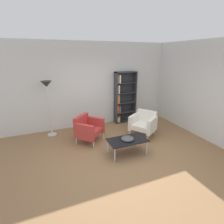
# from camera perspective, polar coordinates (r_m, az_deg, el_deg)

# --- Properties ---
(ground_plane) EXTENTS (8.32, 8.32, 0.00)m
(ground_plane) POSITION_cam_1_polar(r_m,az_deg,el_deg) (4.52, 3.04, -14.85)
(ground_plane) COLOR olive
(plaster_back_panel) EXTENTS (6.40, 0.12, 2.90)m
(plaster_back_panel) POSITION_cam_1_polar(r_m,az_deg,el_deg) (6.18, -6.55, 8.74)
(plaster_back_panel) COLOR silver
(plaster_back_panel) RESTS_ON ground_plane
(plaster_right_partition) EXTENTS (0.12, 5.20, 2.90)m
(plaster_right_partition) POSITION_cam_1_polar(r_m,az_deg,el_deg) (6.11, 25.94, 6.91)
(plaster_right_partition) COLOR silver
(plaster_right_partition) RESTS_ON ground_plane
(bookshelf_tall) EXTENTS (0.80, 0.30, 1.90)m
(bookshelf_tall) POSITION_cam_1_polar(r_m,az_deg,el_deg) (6.48, 3.72, 4.67)
(bookshelf_tall) COLOR #333338
(bookshelf_tall) RESTS_ON ground_plane
(coffee_table_low) EXTENTS (1.00, 0.56, 0.40)m
(coffee_table_low) POSITION_cam_1_polar(r_m,az_deg,el_deg) (4.52, 5.09, -9.46)
(coffee_table_low) COLOR black
(coffee_table_low) RESTS_ON ground_plane
(decorative_bowl) EXTENTS (0.32, 0.32, 0.05)m
(decorative_bowl) POSITION_cam_1_polar(r_m,az_deg,el_deg) (4.49, 5.11, -8.71)
(decorative_bowl) COLOR #4C4C51
(decorative_bowl) RESTS_ON coffee_table_low
(armchair_by_bookshelf) EXTENTS (0.95, 0.95, 0.78)m
(armchair_by_bookshelf) POSITION_cam_1_polar(r_m,az_deg,el_deg) (5.17, -7.94, -5.30)
(armchair_by_bookshelf) COLOR #B73833
(armchair_by_bookshelf) RESTS_ON ground_plane
(armchair_corner_red) EXTENTS (0.93, 0.94, 0.78)m
(armchair_corner_red) POSITION_cam_1_polar(r_m,az_deg,el_deg) (5.57, 10.40, -3.61)
(armchair_corner_red) COLOR white
(armchair_corner_red) RESTS_ON ground_plane
(floor_lamp_torchiere) EXTENTS (0.32, 0.32, 1.74)m
(floor_lamp_torchiere) POSITION_cam_1_polar(r_m,az_deg,el_deg) (5.55, -20.62, 6.57)
(floor_lamp_torchiere) COLOR silver
(floor_lamp_torchiere) RESTS_ON ground_plane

